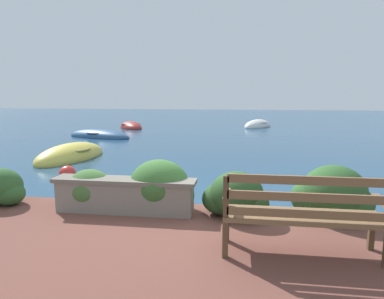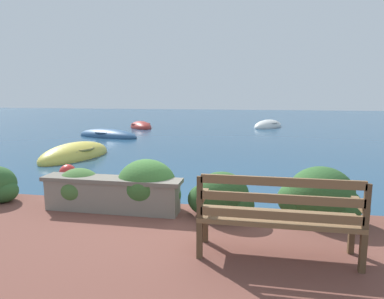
{
  "view_description": "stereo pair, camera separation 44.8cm",
  "coord_description": "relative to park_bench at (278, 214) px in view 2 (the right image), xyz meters",
  "views": [
    {
      "loc": [
        0.58,
        -5.23,
        1.96
      ],
      "look_at": [
        -0.67,
        3.65,
        0.51
      ],
      "focal_mm": 32.0,
      "sensor_mm": 36.0,
      "label": 1
    },
    {
      "loc": [
        1.02,
        -5.16,
        1.96
      ],
      "look_at": [
        -0.67,
        3.65,
        0.51
      ],
      "focal_mm": 32.0,
      "sensor_mm": 36.0,
      "label": 2
    }
  ],
  "objects": [
    {
      "name": "hedge_clump_right",
      "position": [
        -0.72,
        1.14,
        -0.2
      ],
      "size": [
        0.97,
        0.7,
        0.66
      ],
      "color": "#284C23",
      "rests_on": "patio_terrace"
    },
    {
      "name": "rowboat_far",
      "position": [
        -7.03,
        15.73,
        -0.64
      ],
      "size": [
        2.21,
        2.54,
        0.7
      ],
      "rotation": [
        0.0,
        0.0,
        5.31
      ],
      "color": "#9E2D28",
      "rests_on": "ground_plane"
    },
    {
      "name": "park_bench",
      "position": [
        0.0,
        0.0,
        0.0
      ],
      "size": [
        1.69,
        0.48,
        0.93
      ],
      "rotation": [
        0.0,
        0.0,
        -0.05
      ],
      "color": "brown",
      "rests_on": "patio_terrace"
    },
    {
      "name": "rowboat_mid",
      "position": [
        -7.12,
        11.32,
        -0.65
      ],
      "size": [
        3.5,
        2.1,
        0.65
      ],
      "rotation": [
        0.0,
        0.0,
        2.83
      ],
      "color": "#2D517A",
      "rests_on": "ground_plane"
    },
    {
      "name": "hedge_clump_left",
      "position": [
        -2.96,
        1.21,
        -0.22
      ],
      "size": [
        0.89,
        0.64,
        0.6
      ],
      "color": "#426B33",
      "rests_on": "patio_terrace"
    },
    {
      "name": "hedge_clump_far_right",
      "position": [
        0.63,
        1.26,
        -0.16
      ],
      "size": [
        1.12,
        0.81,
        0.76
      ],
      "color": "#2D5628",
      "rests_on": "patio_terrace"
    },
    {
      "name": "rowboat_outer",
      "position": [
        0.38,
        17.39,
        -0.64
      ],
      "size": [
        2.23,
        2.8,
        0.82
      ],
      "rotation": [
        0.0,
        0.0,
        4.19
      ],
      "color": "silver",
      "rests_on": "ground_plane"
    },
    {
      "name": "hedge_clump_centre",
      "position": [
        -1.89,
        1.29,
        -0.15
      ],
      "size": [
        1.13,
        0.81,
        0.77
      ],
      "color": "#38662D",
      "rests_on": "patio_terrace"
    },
    {
      "name": "mooring_buoy",
      "position": [
        -4.76,
        3.89,
        -0.64
      ],
      "size": [
        0.45,
        0.45,
        0.4
      ],
      "color": "red",
      "rests_on": "ground_plane"
    },
    {
      "name": "ground_plane",
      "position": [
        -1.26,
        1.6,
        -0.71
      ],
      "size": [
        80.0,
        80.0,
        0.0
      ],
      "color": "navy"
    },
    {
      "name": "rowboat_nearest",
      "position": [
        -5.81,
        6.1,
        -0.64
      ],
      "size": [
        1.66,
        3.06,
        0.84
      ],
      "rotation": [
        0.0,
        0.0,
        4.53
      ],
      "color": "#DBC64C",
      "rests_on": "ground_plane"
    },
    {
      "name": "stone_wall",
      "position": [
        -2.36,
        1.08,
        -0.23
      ],
      "size": [
        2.13,
        0.39,
        0.51
      ],
      "color": "gray",
      "rests_on": "patio_terrace"
    }
  ]
}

